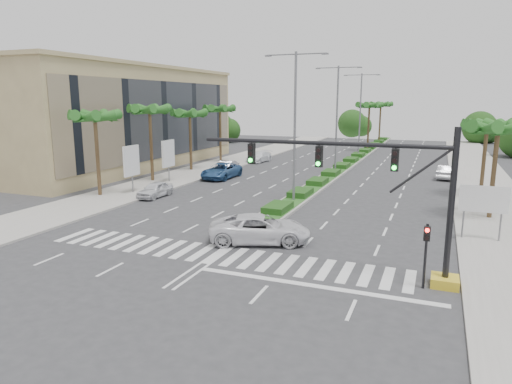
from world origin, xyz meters
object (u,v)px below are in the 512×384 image
car_parked_a (155,190)px  car_right (446,172)px  car_parked_c (221,171)px  car_crossing (260,229)px  car_parked_b (225,168)px  car_parked_d (259,157)px

car_parked_a → car_right: 30.70m
car_parked_a → car_right: (23.60, 19.64, 0.06)m
car_parked_c → car_right: bearing=22.1°
car_crossing → car_parked_c: bearing=11.6°
car_parked_b → car_crossing: 25.39m
car_parked_c → car_crossing: (12.05, -19.43, 0.02)m
car_parked_c → car_parked_a: bearing=-94.6°
car_parked_a → car_parked_b: bearing=89.0°
car_parked_a → car_right: car_right is taller
car_parked_a → car_parked_c: 10.96m
car_parked_c → car_parked_b: bearing=107.1°
car_parked_d → car_right: size_ratio=1.11×
car_parked_b → car_crossing: car_crossing is taller
car_parked_d → car_crossing: (13.12, -33.25, 0.11)m
car_parked_c → car_parked_d: bearing=95.4°
car_parked_d → car_crossing: car_crossing is taller
car_parked_a → car_right: size_ratio=0.89×
car_parked_c → car_right: (22.53, 8.73, -0.08)m
car_parked_a → car_parked_d: bearing=90.4°
car_parked_c → car_crossing: car_crossing is taller
car_parked_a → car_parked_c: bearing=84.8°
car_crossing → car_parked_b: bearing=10.0°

